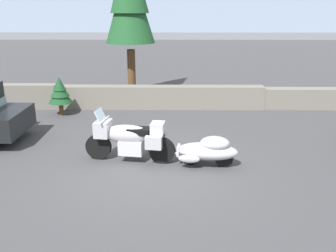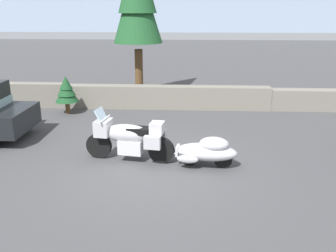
% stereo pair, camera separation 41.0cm
% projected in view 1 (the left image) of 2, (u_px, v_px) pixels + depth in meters
% --- Properties ---
extents(ground_plane, '(80.00, 80.00, 0.00)m').
position_uv_depth(ground_plane, '(153.00, 168.00, 8.99)').
color(ground_plane, '#424244').
extents(stone_guard_wall, '(24.00, 0.61, 0.94)m').
position_uv_depth(stone_guard_wall, '(162.00, 97.00, 14.27)').
color(stone_guard_wall, slate).
rests_on(stone_guard_wall, ground).
extents(touring_motorcycle, '(2.31, 0.95, 1.33)m').
position_uv_depth(touring_motorcycle, '(129.00, 138.00, 9.23)').
color(touring_motorcycle, black).
rests_on(touring_motorcycle, ground).
extents(car_shaped_trailer, '(2.23, 0.93, 0.76)m').
position_uv_depth(car_shaped_trailer, '(208.00, 150.00, 8.99)').
color(car_shaped_trailer, black).
rests_on(car_shaped_trailer, ground).
extents(pine_sapling_near, '(0.85, 0.85, 1.40)m').
position_uv_depth(pine_sapling_near, '(60.00, 91.00, 13.26)').
color(pine_sapling_near, brown).
rests_on(pine_sapling_near, ground).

